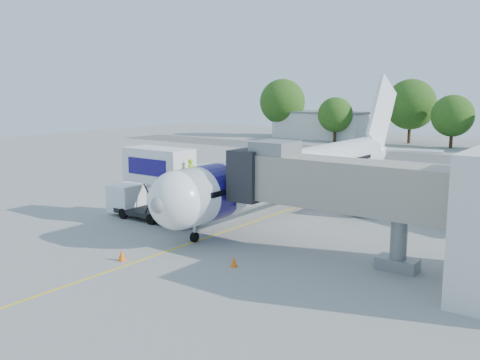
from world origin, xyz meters
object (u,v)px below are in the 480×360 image
Objects in this scene: aircraft at (302,171)px; ground_tug at (97,247)px; jet_bridge at (325,183)px; catering_hiloader at (153,184)px.

aircraft reaches higher than ground_tug.
jet_bridge is 3.34× the size of ground_tug.
aircraft is 9.06× the size of ground_tug.
catering_hiloader reaches higher than ground_tug.
catering_hiloader is at bearing -179.99° from jet_bridge.
jet_bridge is 14.34m from catering_hiloader.
ground_tug is (4.36, -8.77, -1.94)m from catering_hiloader.
aircraft is 20.09m from ground_tug.
aircraft reaches higher than jet_bridge.
jet_bridge reaches higher than catering_hiloader.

